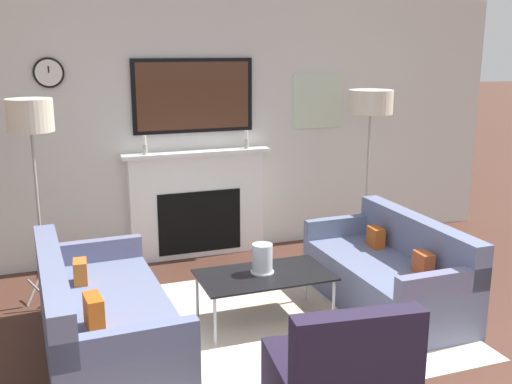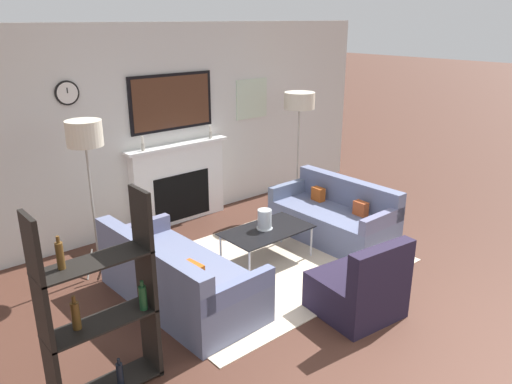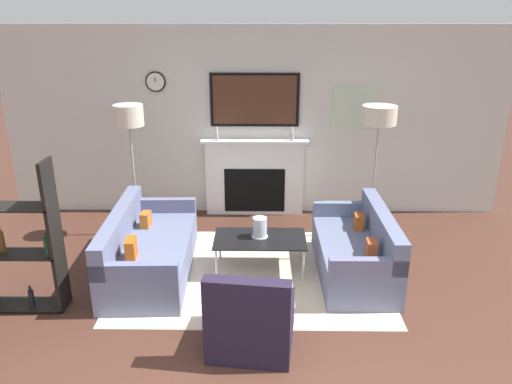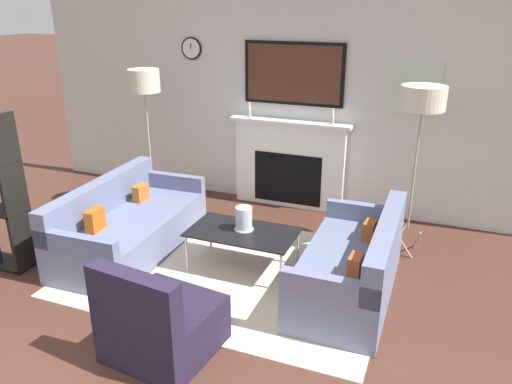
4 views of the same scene
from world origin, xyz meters
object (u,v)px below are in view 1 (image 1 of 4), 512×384
Objects in this scene: couch_left at (101,319)px; couch_right at (389,276)px; floor_lamp_right at (371,105)px; coffee_table at (264,277)px; floor_lamp_left at (30,119)px; armchair at (339,383)px; hurricane_candle at (262,260)px.

couch_left is 2.40m from couch_right.
couch_right is 0.92× the size of floor_lamp_right.
floor_lamp_right is at bearing 33.29° from coffee_table.
floor_lamp_left is (-2.76, 1.05, 1.33)m from couch_right.
couch_right is 1.98× the size of armchair.
floor_lamp_left is at bearing 180.00° from floor_lamp_right.
coffee_table is (1.29, 0.08, 0.12)m from couch_left.
floor_lamp_right reaches higher than couch_left.
couch_right is (2.40, 0.00, 0.01)m from couch_left.
armchair is 3.44× the size of hurricane_candle.
couch_left is at bearing 132.37° from armchair.
hurricane_candle is at bearing 173.90° from couch_right.
couch_left is at bearing -174.61° from hurricane_candle.
armchair is 1.48m from hurricane_candle.
couch_right is 3.24m from floor_lamp_left.
coffee_table is at bearing -146.71° from floor_lamp_right.
coffee_table is at bearing 87.14° from armchair.
armchair is 3.16m from floor_lamp_left.
couch_left reaches higher than hurricane_candle.
couch_left is 2.28× the size of armchair.
armchair is at bearing -92.67° from hurricane_candle.
coffee_table is 0.14m from hurricane_candle.
couch_right is at bearing -6.10° from hurricane_candle.
coffee_table is 0.59× the size of floor_lamp_left.
couch_left is at bearing -159.19° from floor_lamp_right.
couch_left is at bearing -70.81° from floor_lamp_left.
couch_left is 1.77× the size of coffee_table.
armchair is 3.15m from floor_lamp_right.
coffee_table is 0.60× the size of floor_lamp_right.
hurricane_candle is 0.13× the size of floor_lamp_left.
armchair is at bearing -131.38° from couch_right.
couch_right is at bearing 0.06° from couch_left.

